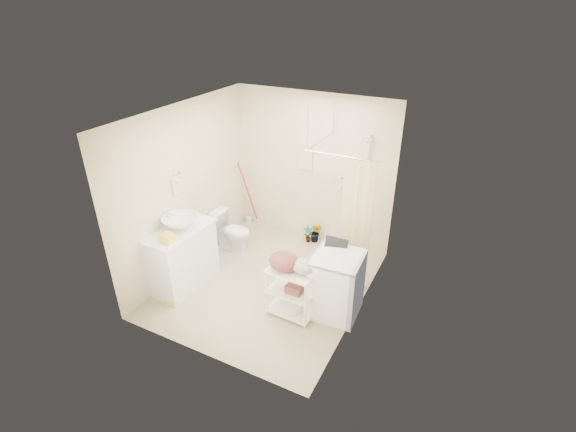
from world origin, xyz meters
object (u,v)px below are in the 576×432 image
Objects in this scene: vanity at (181,257)px; toilet at (232,231)px; laundry_rack at (291,288)px; washing_machine at (337,285)px.

vanity reaches higher than toilet.
vanity reaches higher than laundry_rack.
vanity is 1.24× the size of laundry_rack.
laundry_rack is (-0.53, -0.32, -0.02)m from washing_machine.
washing_machine is at bearing -108.30° from toilet.
vanity is 1.18× the size of washing_machine.
washing_machine is at bearing 33.63° from laundry_rack.
toilet is at bearing 86.92° from vanity.
washing_machine is 1.05× the size of laundry_rack.
toilet is 0.76× the size of washing_machine.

